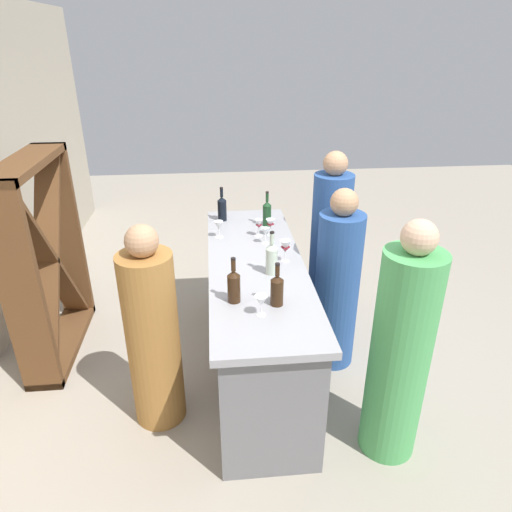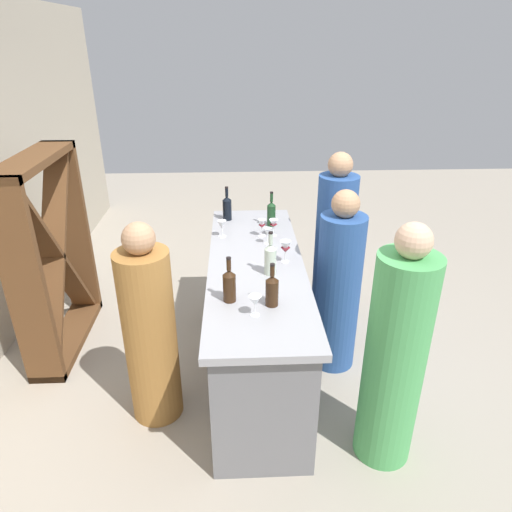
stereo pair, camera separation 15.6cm
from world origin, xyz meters
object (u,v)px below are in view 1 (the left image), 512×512
(wine_bottle_second_right_olive_green, at_px, (267,213))
(wine_glass_near_left, at_px, (285,247))
(wine_glass_near_right, at_px, (265,232))
(wine_glass_near_center, at_px, (270,224))
(person_right_guest, at_px, (337,287))
(wine_rack, at_px, (47,261))
(wine_bottle_second_left_amber_brown, at_px, (234,285))
(person_center_guest, at_px, (400,354))
(person_server_behind, at_px, (153,336))
(wine_glass_far_center, at_px, (261,301))
(person_left_guest, at_px, (329,248))
(wine_bottle_center_clear_pale, at_px, (272,258))
(wine_bottle_leftmost_amber_brown, at_px, (277,289))
(wine_glass_far_left, at_px, (259,225))
(wine_bottle_rightmost_near_black, at_px, (222,208))
(wine_glass_far_right, at_px, (219,226))

(wine_bottle_second_right_olive_green, distance_m, wine_glass_near_left, 0.73)
(wine_glass_near_right, bearing_deg, wine_bottle_second_right_olive_green, -8.63)
(wine_glass_near_center, bearing_deg, wine_glass_near_right, 160.31)
(person_right_guest, bearing_deg, wine_rack, 1.06)
(wine_glass_near_center, bearing_deg, wine_bottle_second_left_amber_brown, 160.89)
(person_center_guest, bearing_deg, person_right_guest, -95.79)
(wine_glass_near_left, relative_size, person_server_behind, 0.12)
(wine_glass_far_center, xyz_separation_m, person_left_guest, (1.35, -0.76, -0.30))
(wine_bottle_center_clear_pale, bearing_deg, wine_rack, 70.63)
(wine_bottle_leftmost_amber_brown, bearing_deg, wine_glass_far_center, 136.02)
(person_left_guest, bearing_deg, person_server_behind, 18.79)
(person_right_guest, bearing_deg, wine_glass_far_left, -27.85)
(wine_bottle_center_clear_pale, height_order, wine_bottle_second_right_olive_green, wine_bottle_center_clear_pale)
(wine_bottle_rightmost_near_black, height_order, wine_glass_near_center, wine_bottle_rightmost_near_black)
(wine_glass_far_right, distance_m, person_center_guest, 1.76)
(wine_bottle_rightmost_near_black, xyz_separation_m, person_server_behind, (-1.35, 0.51, -0.40))
(wine_bottle_second_right_olive_green, height_order, wine_glass_far_center, wine_bottle_second_right_olive_green)
(wine_rack, bearing_deg, person_left_guest, -85.06)
(wine_bottle_leftmost_amber_brown, bearing_deg, wine_glass_near_center, -5.06)
(person_left_guest, xyz_separation_m, person_server_behind, (-1.10, 1.45, -0.08))
(wine_glass_near_right, distance_m, person_server_behind, 1.22)
(wine_rack, xyz_separation_m, person_center_guest, (-1.32, -2.43, -0.09))
(wine_rack, relative_size, wine_bottle_second_right_olive_green, 5.37)
(person_server_behind, bearing_deg, wine_glass_far_center, -21.51)
(wine_glass_far_center, relative_size, wine_glass_far_right, 0.94)
(wine_bottle_rightmost_near_black, xyz_separation_m, wine_glass_near_center, (-0.39, -0.39, -0.02))
(wine_bottle_center_clear_pale, height_order, wine_glass_near_left, wine_bottle_center_clear_pale)
(wine_glass_near_center, xyz_separation_m, person_server_behind, (-0.97, 0.90, -0.38))
(wine_rack, relative_size, person_server_behind, 1.13)
(wine_glass_near_right, bearing_deg, wine_glass_far_right, 66.12)
(wine_rack, relative_size, wine_glass_near_right, 12.30)
(wine_glass_far_left, bearing_deg, wine_glass_near_right, -166.97)
(wine_glass_far_left, xyz_separation_m, person_left_guest, (0.14, -0.65, -0.30))
(wine_bottle_leftmost_amber_brown, height_order, wine_bottle_center_clear_pale, wine_bottle_center_clear_pale)
(wine_glass_far_left, bearing_deg, wine_bottle_center_clear_pale, -178.30)
(wine_bottle_center_clear_pale, bearing_deg, wine_bottle_leftmost_amber_brown, 177.19)
(wine_bottle_second_right_olive_green, bearing_deg, wine_glass_near_right, 171.37)
(wine_bottle_rightmost_near_black, bearing_deg, wine_glass_near_center, -134.86)
(wine_glass_far_left, bearing_deg, wine_glass_near_center, -85.29)
(wine_glass_far_center, bearing_deg, wine_bottle_center_clear_pale, -13.82)
(wine_bottle_second_right_olive_green, bearing_deg, person_left_guest, -98.97)
(wine_glass_near_left, distance_m, wine_glass_far_center, 0.75)
(wine_bottle_second_left_amber_brown, bearing_deg, wine_glass_far_left, -14.30)
(wine_bottle_second_left_amber_brown, bearing_deg, wine_bottle_second_right_olive_green, -15.89)
(wine_bottle_second_right_olive_green, relative_size, person_left_guest, 0.19)
(person_left_guest, relative_size, person_right_guest, 1.09)
(wine_bottle_center_clear_pale, xyz_separation_m, wine_glass_far_center, (-0.53, 0.13, -0.02))
(wine_bottle_rightmost_near_black, relative_size, wine_glass_far_center, 2.32)
(wine_glass_near_right, xyz_separation_m, person_right_guest, (-0.30, -0.53, -0.36))
(wine_glass_near_right, distance_m, wine_glass_far_left, 0.16)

